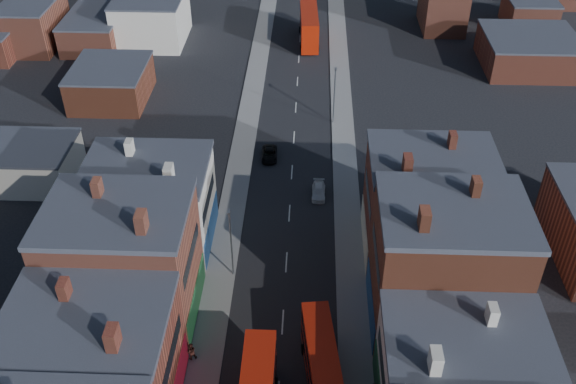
# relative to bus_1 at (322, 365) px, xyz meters

# --- Properties ---
(pavement_west) EXTENTS (3.00, 200.00, 0.12)m
(pavement_west) POSITION_rel_bus_1_xyz_m (-10.00, 32.56, -2.31)
(pavement_west) COLOR gray
(pavement_west) RESTS_ON ground
(pavement_east) EXTENTS (3.00, 200.00, 0.12)m
(pavement_east) POSITION_rel_bus_1_xyz_m (3.00, 32.56, -2.31)
(pavement_east) COLOR gray
(pavement_east) RESTS_ON ground
(lamp_post_2) EXTENTS (0.25, 0.70, 8.12)m
(lamp_post_2) POSITION_rel_bus_1_xyz_m (-8.70, 12.56, 2.33)
(lamp_post_2) COLOR slate
(lamp_post_2) RESTS_ON ground
(lamp_post_3) EXTENTS (0.25, 0.70, 8.12)m
(lamp_post_3) POSITION_rel_bus_1_xyz_m (1.70, 42.56, 2.33)
(lamp_post_3) COLOR slate
(lamp_post_3) RESTS_ON ground
(bus_1) EXTENTS (3.60, 10.39, 4.40)m
(bus_1) POSITION_rel_bus_1_xyz_m (0.00, 0.00, 0.00)
(bus_1) COLOR #B41C0A
(bus_1) RESTS_ON ground
(bus_2) EXTENTS (3.54, 12.43, 5.32)m
(bus_2) POSITION_rel_bus_1_xyz_m (-2.00, 69.30, 0.50)
(bus_2) COLOR #A51B07
(bus_2) RESTS_ON ground
(car_2) EXTENTS (2.05, 4.14, 1.13)m
(car_2) POSITION_rel_bus_1_xyz_m (-6.44, 33.59, -1.81)
(car_2) COLOR black
(car_2) RESTS_ON ground
(car_3) EXTENTS (1.60, 3.82, 1.10)m
(car_3) POSITION_rel_bus_1_xyz_m (-0.26, 26.06, -1.82)
(car_3) COLOR silver
(car_3) RESTS_ON ground
(ped_1) EXTENTS (0.99, 0.74, 1.80)m
(ped_1) POSITION_rel_bus_1_xyz_m (-11.14, 2.03, -1.35)
(ped_1) COLOR #3E1F18
(ped_1) RESTS_ON pavement_west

